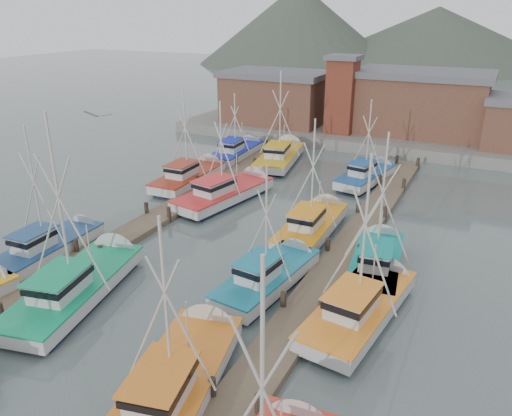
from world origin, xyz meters
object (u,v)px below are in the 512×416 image
at_px(boat_12, 281,155).
at_px(lookout_tower, 342,94).
at_px(boat_1, 180,377).
at_px(boat_8, 229,192).
at_px(boat_4, 82,283).

bearing_deg(boat_12, lookout_tower, 64.49).
bearing_deg(boat_12, boat_1, -83.73).
xyz_separation_m(boat_8, boat_12, (-0.47, 11.76, 0.00)).
distance_m(boat_1, boat_4, 9.73).
relative_size(boat_1, boat_8, 0.98).
xyz_separation_m(boat_1, boat_8, (-8.83, 19.91, 0.00)).
bearing_deg(boat_1, boat_12, 94.45).
height_order(boat_4, boat_8, boat_4).
relative_size(lookout_tower, boat_1, 0.84).
relative_size(boat_4, boat_12, 1.06).
distance_m(boat_1, boat_8, 21.78).
distance_m(boat_4, boat_8, 16.10).
bearing_deg(boat_12, boat_4, -99.38).
xyz_separation_m(boat_4, boat_8, (0.12, 16.10, -0.01)).
height_order(lookout_tower, boat_4, boat_4).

